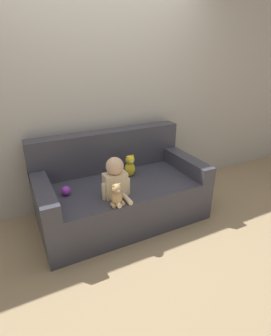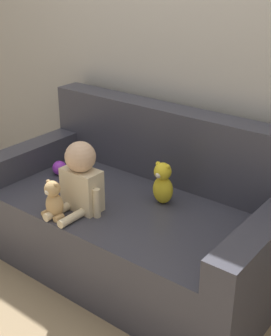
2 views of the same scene
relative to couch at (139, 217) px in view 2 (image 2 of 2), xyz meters
name	(u,v)px [view 2 (image 2 of 2)]	position (x,y,z in m)	size (l,w,h in m)	color
ground_plane	(133,265)	(0.00, -0.06, -0.32)	(12.00, 12.00, 0.00)	#9E8460
wall_back	(190,39)	(0.00, 0.49, 0.98)	(8.00, 0.05, 2.60)	#ADA89E
couch	(139,217)	(0.00, 0.00, 0.00)	(1.77, 0.94, 0.92)	#383842
person_baby	(80,179)	(-0.17, -0.31, 0.32)	(0.29, 0.31, 0.40)	beige
teddy_bear_brown	(54,200)	(-0.22, -0.46, 0.24)	(0.13, 0.10, 0.22)	tan
plush_toy_side	(163,183)	(0.15, 0.03, 0.26)	(0.12, 0.11, 0.25)	yellow
toy_ball	(60,168)	(-0.59, -0.07, 0.18)	(0.09, 0.09, 0.09)	purple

